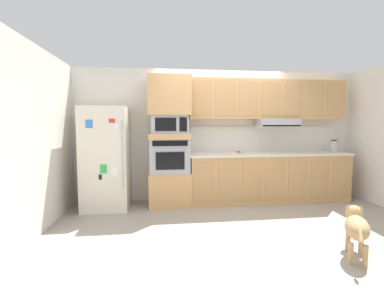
{
  "coord_description": "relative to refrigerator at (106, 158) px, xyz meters",
  "views": [
    {
      "loc": [
        -1.15,
        -3.95,
        1.48
      ],
      "look_at": [
        -0.61,
        0.48,
        1.12
      ],
      "focal_mm": 24.39,
      "sensor_mm": 36.0,
      "label": 1
    }
  ],
  "objects": [
    {
      "name": "screwdriver",
      "position": [
        2.42,
        0.17,
        0.05
      ],
      "size": [
        0.17,
        0.17,
        0.03
      ],
      "color": "red",
      "rests_on": "countertop_slab"
    },
    {
      "name": "appliance_upper_cabinet",
      "position": [
        1.1,
        0.07,
        1.08
      ],
      "size": [
        0.74,
        0.62,
        0.68
      ],
      "primitive_type": "cube",
      "color": "tan",
      "rests_on": "microwave"
    },
    {
      "name": "upper_cabinet_with_hood",
      "position": [
        2.99,
        0.19,
        1.02
      ],
      "size": [
        3.02,
        0.48,
        0.88
      ],
      "color": "tan",
      "rests_on": "backsplash_panel"
    },
    {
      "name": "microwave",
      "position": [
        1.1,
        0.07,
        0.58
      ],
      "size": [
        0.64,
        0.54,
        0.32
      ],
      "color": "#A8AAAF",
      "rests_on": "appliance_mid_shelf"
    },
    {
      "name": "refrigerator",
      "position": [
        0.0,
        0.0,
        0.0
      ],
      "size": [
        0.76,
        0.73,
        1.76
      ],
      "color": "silver",
      "rests_on": "ground"
    },
    {
      "name": "appliance_mid_shelf",
      "position": [
        1.1,
        0.07,
        0.37
      ],
      "size": [
        0.74,
        0.62,
        0.1
      ],
      "primitive_type": "cube",
      "color": "tan",
      "rests_on": "built_in_oven"
    },
    {
      "name": "built_in_oven",
      "position": [
        1.1,
        0.07,
        0.02
      ],
      "size": [
        0.7,
        0.62,
        0.6
      ],
      "color": "#A8AAAF",
      "rests_on": "oven_base_cabinet"
    },
    {
      "name": "dog",
      "position": [
        3.09,
        -2.06,
        -0.54
      ],
      "size": [
        0.5,
        0.7,
        0.52
      ],
      "rotation": [
        0.0,
        0.0,
        0.99
      ],
      "color": "tan",
      "rests_on": "ground"
    },
    {
      "name": "countertop_slab",
      "position": [
        2.98,
        0.07,
        0.02
      ],
      "size": [
        3.06,
        0.64,
        0.04
      ],
      "primitive_type": "cube",
      "color": "silver",
      "rests_on": "lower_cabinet_run"
    },
    {
      "name": "side_panel_left",
      "position": [
        -0.71,
        -0.68,
        0.37
      ],
      "size": [
        0.12,
        7.1,
        2.5
      ],
      "primitive_type": "cube",
      "color": "silver",
      "rests_on": "ground"
    },
    {
      "name": "oven_base_cabinet",
      "position": [
        1.1,
        0.07,
        -0.58
      ],
      "size": [
        0.74,
        0.62,
        0.6
      ],
      "primitive_type": "cube",
      "color": "tan",
      "rests_on": "ground"
    },
    {
      "name": "back_kitchen_wall",
      "position": [
        2.09,
        0.43,
        0.37
      ],
      "size": [
        6.2,
        0.12,
        2.5
      ],
      "primitive_type": "cube",
      "color": "silver",
      "rests_on": "ground"
    },
    {
      "name": "backsplash_panel",
      "position": [
        2.98,
        0.36,
        0.29
      ],
      "size": [
        3.06,
        0.02,
        0.5
      ],
      "primitive_type": "cube",
      "color": "silver",
      "rests_on": "countertop_slab"
    },
    {
      "name": "lower_cabinet_run",
      "position": [
        2.98,
        0.07,
        -0.44
      ],
      "size": [
        3.02,
        0.63,
        0.88
      ],
      "color": "tan",
      "rests_on": "ground"
    },
    {
      "name": "ground_plane",
      "position": [
        2.09,
        -0.68,
        -0.88
      ],
      "size": [
        9.6,
        9.6,
        0.0
      ],
      "primitive_type": "plane",
      "color": "#9E9389"
    },
    {
      "name": "electric_kettle",
      "position": [
        4.27,
        0.02,
        0.15
      ],
      "size": [
        0.17,
        0.17,
        0.24
      ],
      "color": "#A8AAAF",
      "rests_on": "countertop_slab"
    }
  ]
}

